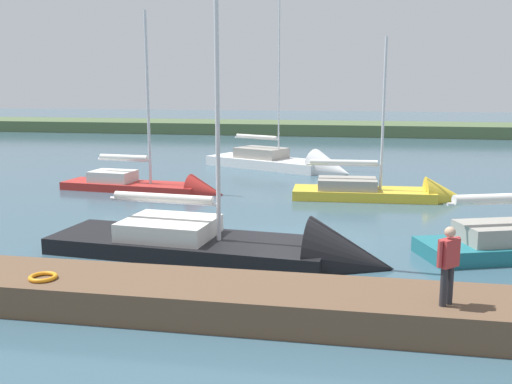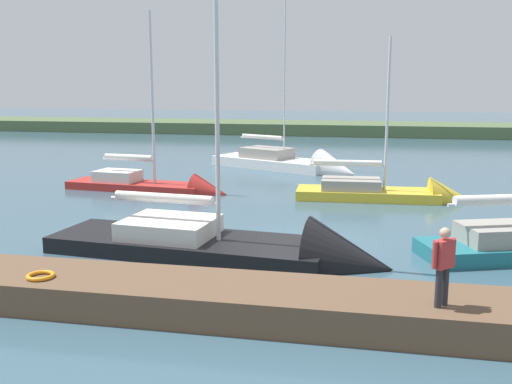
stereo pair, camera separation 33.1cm
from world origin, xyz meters
name	(u,v)px [view 1 (the left image)]	position (x,y,z in m)	size (l,w,h in m)	color
ground_plane	(290,246)	(0.00, 0.00, 0.00)	(200.00, 200.00, 0.00)	#385666
far_shoreline	(341,134)	(0.00, -44.61, 0.00)	(180.00, 8.00, 2.40)	#4C603D
dock_pier	(257,302)	(0.00, 5.95, 0.38)	(20.61, 2.23, 0.76)	brown
life_ring_buoy	(43,277)	(5.01, 6.40, 0.81)	(0.66, 0.66, 0.10)	orange
sailboat_inner_slip	(291,167)	(2.06, -17.18, 0.21)	(10.05, 6.64, 12.37)	white
sailboat_behind_pier	(252,254)	(0.97, 1.55, 0.15)	(10.89, 3.77, 13.44)	black
sailboat_far_right	(392,196)	(-3.69, -8.70, 0.17)	(7.98, 2.43, 8.28)	gold
sailboat_near_dock	(154,189)	(7.84, -8.61, 0.15)	(8.56, 2.74, 9.60)	#B22823
person_on_dock	(448,260)	(-4.02, 6.37, 1.71)	(0.48, 0.48, 1.66)	#28282D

